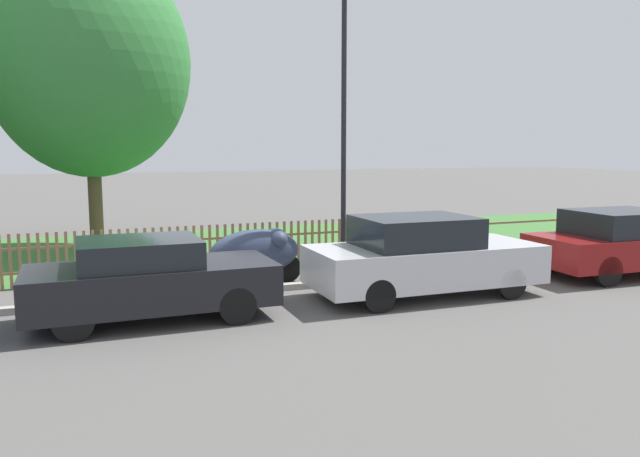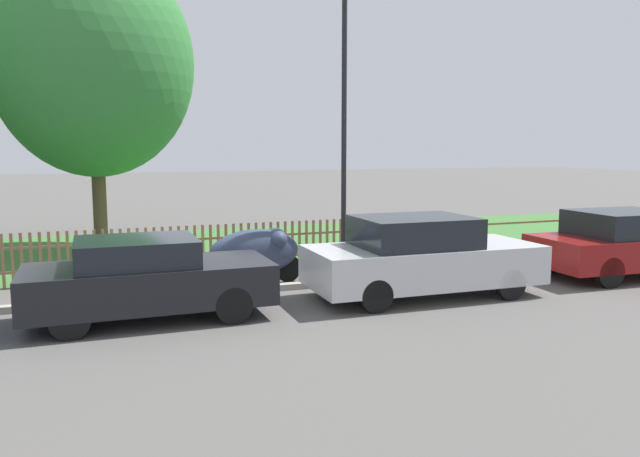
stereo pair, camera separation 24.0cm
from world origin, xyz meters
The scene contains 10 objects.
ground_plane centered at (0.00, 0.00, 0.00)m, with size 120.00×120.00×0.00m, color #565451.
kerb_stone centered at (0.00, 0.10, 0.06)m, with size 41.09×0.20×0.12m, color #9E998E.
grass_strip centered at (0.00, 5.92, 0.01)m, with size 41.09×7.59×0.01m, color #3D7033.
park_fence centered at (0.00, 2.13, 0.56)m, with size 41.09×0.05×1.11m.
parked_car_black_saloon centered at (-0.35, -1.13, 0.69)m, with size 3.93×1.73×1.34m.
parked_car_navy_estate centered at (4.64, -1.28, 0.75)m, with size 4.42×1.90×1.52m.
parked_car_red_compact centered at (9.82, -1.22, 0.73)m, with size 4.34×2.03×1.43m.
covered_motorcycle centered at (1.98, 0.73, 0.69)m, with size 2.02×0.81×1.15m.
tree_behind_motorcycle centered at (-0.91, 6.57, 5.02)m, with size 5.28×5.28×8.07m.
street_lamp centered at (3.94, 0.75, 3.78)m, with size 0.20×0.79×6.07m.
Camera 2 is at (-1.19, -11.47, 2.81)m, focal length 35.00 mm.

